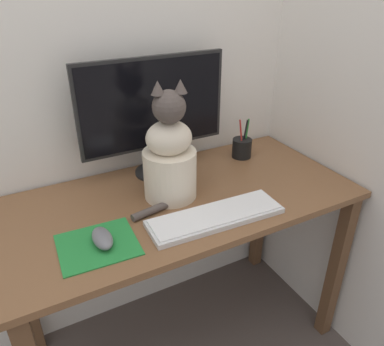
% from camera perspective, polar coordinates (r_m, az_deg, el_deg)
% --- Properties ---
extents(ground_plane, '(12.00, 12.00, 0.00)m').
position_cam_1_polar(ground_plane, '(1.86, -1.21, -23.73)').
color(ground_plane, '#564C47').
extents(wall_back, '(7.00, 0.04, 2.50)m').
position_cam_1_polar(wall_back, '(1.47, -7.97, 19.50)').
color(wall_back, silver).
rests_on(wall_back, ground_plane).
extents(wall_side_right, '(0.04, 7.00, 2.50)m').
position_cam_1_polar(wall_side_right, '(1.57, 21.48, 18.49)').
color(wall_side_right, silver).
rests_on(wall_side_right, ground_plane).
extents(desk, '(1.25, 0.60, 0.76)m').
position_cam_1_polar(desk, '(1.41, -1.47, -7.58)').
color(desk, brown).
rests_on(desk, ground_plane).
extents(monitor, '(0.57, 0.17, 0.46)m').
position_cam_1_polar(monitor, '(1.40, -5.87, 9.48)').
color(monitor, black).
rests_on(monitor, desk).
extents(keyboard, '(0.46, 0.16, 0.02)m').
position_cam_1_polar(keyboard, '(1.22, 3.63, -6.56)').
color(keyboard, silver).
rests_on(keyboard, desk).
extents(mousepad_left, '(0.24, 0.21, 0.00)m').
position_cam_1_polar(mousepad_left, '(1.16, -14.17, -10.56)').
color(mousepad_left, '#238438').
rests_on(mousepad_left, desk).
extents(computer_mouse_left, '(0.06, 0.11, 0.04)m').
position_cam_1_polar(computer_mouse_left, '(1.14, -13.50, -9.64)').
color(computer_mouse_left, slate).
rests_on(computer_mouse_left, mousepad_left).
extents(cat, '(0.29, 0.21, 0.42)m').
position_cam_1_polar(cat, '(1.28, -3.45, 2.52)').
color(cat, beige).
rests_on(cat, desk).
extents(pen_cup, '(0.08, 0.08, 0.17)m').
position_cam_1_polar(pen_cup, '(1.63, 7.61, 3.86)').
color(pen_cup, black).
rests_on(pen_cup, desk).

